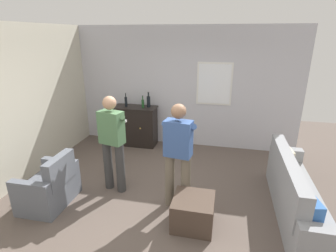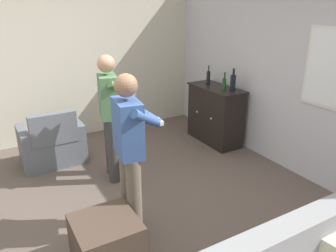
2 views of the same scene
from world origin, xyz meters
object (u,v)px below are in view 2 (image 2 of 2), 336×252
at_px(bottle_wine_green, 224,84).
at_px(person_standing_left, 110,112).
at_px(armchair, 53,145).
at_px(sideboard_cabinet, 215,115).
at_px(bottle_spirits_clear, 233,82).
at_px(person_standing_right, 130,149).
at_px(bottle_liquor_amber, 208,78).
at_px(ottoman, 107,241).

height_order(bottle_wine_green, person_standing_left, person_standing_left).
bearing_deg(armchair, bottle_wine_green, 73.97).
bearing_deg(sideboard_cabinet, person_standing_left, -80.94).
xyz_separation_m(bottle_spirits_clear, person_standing_right, (1.14, -2.26, -0.16)).
xyz_separation_m(armchair, person_standing_left, (0.84, 0.63, 0.65)).
bearing_deg(bottle_wine_green, bottle_liquor_amber, -179.73).
distance_m(bottle_wine_green, ottoman, 3.13).
xyz_separation_m(armchair, ottoman, (2.30, 0.00, -0.07)).
relative_size(ottoman, person_standing_right, 0.34).
height_order(sideboard_cabinet, person_standing_right, person_standing_right).
height_order(bottle_liquor_amber, person_standing_right, person_standing_right).
xyz_separation_m(sideboard_cabinet, person_standing_right, (1.47, -2.20, 0.45)).
relative_size(armchair, bottle_wine_green, 3.12).
distance_m(armchair, bottle_spirits_clear, 2.91).
relative_size(bottle_spirits_clear, person_standing_right, 0.21).
xyz_separation_m(person_standing_left, person_standing_right, (1.16, -0.23, 0.00)).
height_order(armchair, person_standing_right, person_standing_right).
xyz_separation_m(bottle_spirits_clear, person_standing_left, (-0.02, -2.03, -0.16)).
distance_m(bottle_spirits_clear, ottoman, 3.15).
height_order(sideboard_cabinet, person_standing_left, person_standing_left).
relative_size(bottle_liquor_amber, person_standing_right, 0.19).
distance_m(bottle_wine_green, person_standing_left, 1.96).
xyz_separation_m(ottoman, person_standing_right, (-0.30, 0.40, 0.72)).
relative_size(armchair, bottle_liquor_amber, 2.73).
bearing_deg(armchair, bottle_spirits_clear, 72.07).
bearing_deg(ottoman, person_standing_left, 156.69).
bearing_deg(armchair, ottoman, 0.01).
bearing_deg(bottle_liquor_amber, sideboard_cabinet, 6.06).
xyz_separation_m(sideboard_cabinet, bottle_liquor_amber, (-0.21, -0.02, 0.60)).
bearing_deg(bottle_wine_green, ottoman, -58.86).
relative_size(bottle_spirits_clear, person_standing_left, 0.21).
bearing_deg(sideboard_cabinet, ottoman, -55.71).
height_order(armchair, bottle_liquor_amber, bottle_liquor_amber).
relative_size(bottle_spirits_clear, ottoman, 0.62).
bearing_deg(sideboard_cabinet, armchair, -101.47).
height_order(bottle_wine_green, bottle_liquor_amber, bottle_liquor_amber).
distance_m(armchair, person_standing_left, 1.23).
xyz_separation_m(bottle_liquor_amber, person_standing_right, (1.68, -2.18, -0.15)).
bearing_deg(person_standing_left, person_standing_right, -11.21).
bearing_deg(bottle_liquor_amber, ottoman, -52.50).
distance_m(armchair, bottle_liquor_amber, 2.72).
bearing_deg(armchair, person_standing_right, 11.29).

